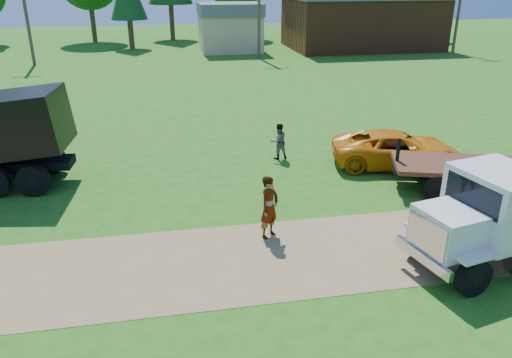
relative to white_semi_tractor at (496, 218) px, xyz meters
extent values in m
plane|color=#1F5713|center=(-5.38, 1.37, -1.40)|extent=(140.00, 140.00, 0.00)
cube|color=brown|center=(-5.38, 1.37, -1.39)|extent=(120.00, 4.20, 0.01)
cylinder|color=black|center=(-1.31, -1.24, -0.91)|extent=(1.02, 0.52, 0.98)
cylinder|color=black|center=(-1.31, -1.24, -0.91)|extent=(0.41, 0.40, 0.34)
cylinder|color=black|center=(-1.72, 0.62, -0.91)|extent=(1.02, 0.52, 0.98)
cylinder|color=black|center=(-1.72, 0.62, -0.91)|extent=(0.41, 0.40, 0.34)
cube|color=silver|center=(-1.47, -0.30, -0.02)|extent=(1.89, 1.82, 1.07)
cube|color=silver|center=(-2.25, -0.47, -0.06)|extent=(0.36, 1.32, 0.89)
cube|color=silver|center=(-2.30, -0.48, -0.69)|extent=(0.57, 2.03, 0.27)
cube|color=silver|center=(-0.08, 0.01, 0.43)|extent=(2.29, 2.49, 1.87)
cube|color=black|center=(-0.97, -0.19, 0.83)|extent=(0.43, 1.75, 0.76)
cube|color=black|center=(-0.31, 1.06, 0.83)|extent=(1.31, 0.32, 0.67)
cube|color=silver|center=(-1.31, -1.24, -0.33)|extent=(1.13, 0.62, 0.09)
cube|color=silver|center=(-1.72, 0.62, -0.33)|extent=(1.13, 0.62, 0.09)
cylinder|color=silver|center=(0.82, 0.71, 0.65)|extent=(0.15, 0.15, 4.10)
cylinder|color=black|center=(-14.51, 9.49, -0.82)|extent=(1.18, 0.47, 1.16)
cylinder|color=black|center=(-14.51, 9.49, -0.82)|extent=(0.44, 0.42, 0.40)
cylinder|color=black|center=(-13.36, 7.16, -0.82)|extent=(1.18, 0.47, 1.16)
cylinder|color=black|center=(-13.36, 7.16, -0.82)|extent=(0.44, 0.42, 0.40)
cylinder|color=black|center=(-13.15, 9.36, -0.82)|extent=(1.18, 0.47, 1.16)
cylinder|color=black|center=(-13.15, 9.36, -0.82)|extent=(0.44, 0.42, 0.40)
cube|color=black|center=(-14.40, 8.37, 0.96)|extent=(4.82, 2.94, 2.55)
imported|color=orange|center=(0.78, 7.54, -0.67)|extent=(5.64, 3.49, 1.46)
cube|color=#3B1C13|center=(3.23, 4.31, -0.42)|extent=(7.79, 4.45, 0.17)
cube|color=black|center=(3.23, 4.31, -0.65)|extent=(7.39, 3.21, 0.23)
cylinder|color=black|center=(0.71, 4.10, -0.93)|extent=(0.97, 0.56, 0.93)
cylinder|color=black|center=(1.31, 5.96, -0.93)|extent=(0.97, 0.56, 0.93)
cube|color=black|center=(-0.23, 5.44, 0.05)|extent=(0.14, 0.14, 0.93)
imported|color=#999999|center=(-5.67, 2.59, -0.42)|extent=(0.85, 0.83, 1.97)
imported|color=#999999|center=(-3.82, 9.29, -0.62)|extent=(0.83, 0.69, 1.57)
cube|color=brown|center=(12.62, 41.37, 1.10)|extent=(15.00, 10.00, 5.00)
cube|color=tan|center=(-1.38, 41.37, 0.40)|extent=(6.00, 5.00, 3.60)
cube|color=#5B5B60|center=(-1.38, 41.37, 2.70)|extent=(6.20, 5.40, 1.20)
cylinder|color=#483829|center=(-19.38, 36.37, 3.10)|extent=(0.28, 0.28, 9.00)
cylinder|color=#483829|center=(0.62, 36.37, 3.10)|extent=(0.28, 0.28, 9.00)
cylinder|color=#483829|center=(20.62, 36.37, 3.10)|extent=(0.28, 0.28, 9.00)
cylinder|color=#3D2A19|center=(-15.87, 51.98, 0.50)|extent=(0.56, 0.56, 3.80)
cylinder|color=#3D2A19|center=(-6.85, 52.40, 0.66)|extent=(0.56, 0.56, 4.12)
cylinder|color=#3D2A19|center=(0.95, 52.47, 0.30)|extent=(0.56, 0.56, 3.39)
cylinder|color=#3D2A19|center=(10.30, 50.32, 0.30)|extent=(0.56, 0.56, 3.39)
cylinder|color=#3D2A19|center=(21.15, 48.39, 0.23)|extent=(0.56, 0.56, 3.26)
cylinder|color=#3D2A19|center=(-11.38, 45.31, 0.11)|extent=(0.56, 0.56, 3.02)
cylinder|color=#3D2A19|center=(15.55, 53.82, 0.30)|extent=(0.56, 0.56, 3.40)
camera|label=1|loc=(-8.56, -10.54, 6.08)|focal=35.00mm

